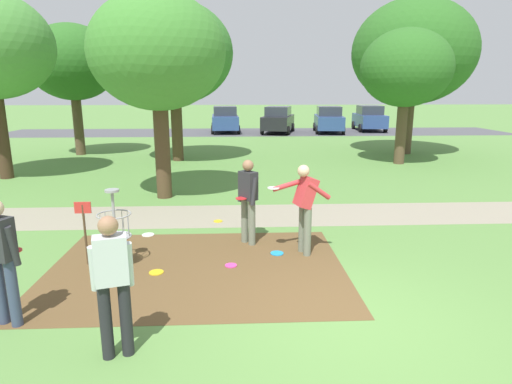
# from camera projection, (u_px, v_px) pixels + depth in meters

# --- Properties ---
(ground_plane) EXTENTS (160.00, 160.00, 0.00)m
(ground_plane) POSITION_uv_depth(u_px,v_px,m) (350.00, 322.00, 5.75)
(ground_plane) COLOR #5B8942
(dirt_tee_pad) EXTENTS (5.11, 3.67, 0.01)m
(dirt_tee_pad) POSITION_uv_depth(u_px,v_px,m) (197.00, 268.00, 7.46)
(dirt_tee_pad) COLOR brown
(dirt_tee_pad) RESTS_ON ground
(disc_golf_basket) EXTENTS (0.98, 0.58, 1.39)m
(disc_golf_basket) POSITION_uv_depth(u_px,v_px,m) (111.00, 225.00, 7.40)
(disc_golf_basket) COLOR #9E9EA3
(disc_golf_basket) RESTS_ON ground
(player_foreground_watching) EXTENTS (0.45, 0.47, 1.71)m
(player_foreground_watching) POSITION_uv_depth(u_px,v_px,m) (248.00, 197.00, 8.46)
(player_foreground_watching) COLOR slate
(player_foreground_watching) RESTS_ON ground
(player_throwing) EXTENTS (0.50, 0.44, 1.71)m
(player_throwing) POSITION_uv_depth(u_px,v_px,m) (2.00, 256.00, 5.48)
(player_throwing) COLOR #384260
(player_throwing) RESTS_ON ground
(player_waiting_left) EXTENTS (0.50, 0.44, 1.71)m
(player_waiting_left) POSITION_uv_depth(u_px,v_px,m) (113.00, 279.00, 4.81)
(player_waiting_left) COLOR #232328
(player_waiting_left) RESTS_ON ground
(player_waiting_right) EXTENTS (1.17, 0.46, 1.71)m
(player_waiting_right) POSITION_uv_depth(u_px,v_px,m) (305.00, 203.00, 7.92)
(player_waiting_right) COLOR slate
(player_waiting_right) RESTS_ON ground
(frisbee_near_basket) EXTENTS (0.25, 0.25, 0.02)m
(frisbee_near_basket) POSITION_uv_depth(u_px,v_px,m) (277.00, 253.00, 8.12)
(frisbee_near_basket) COLOR #1E93DB
(frisbee_near_basket) RESTS_ON ground
(frisbee_mid_grass) EXTENTS (0.21, 0.21, 0.02)m
(frisbee_mid_grass) POSITION_uv_depth(u_px,v_px,m) (218.00, 221.00, 10.10)
(frisbee_mid_grass) COLOR gold
(frisbee_mid_grass) RESTS_ON ground
(frisbee_far_left) EXTENTS (0.26, 0.26, 0.02)m
(frisbee_far_left) POSITION_uv_depth(u_px,v_px,m) (148.00, 235.00, 9.15)
(frisbee_far_left) COLOR white
(frisbee_far_left) RESTS_ON ground
(frisbee_far_right) EXTENTS (0.21, 0.21, 0.02)m
(frisbee_far_right) POSITION_uv_depth(u_px,v_px,m) (231.00, 266.00, 7.56)
(frisbee_far_right) COLOR #E53D99
(frisbee_far_right) RESTS_ON ground
(frisbee_scattered_a) EXTENTS (0.24, 0.24, 0.02)m
(frisbee_scattered_a) POSITION_uv_depth(u_px,v_px,m) (156.00, 272.00, 7.28)
(frisbee_scattered_a) COLOR gold
(frisbee_scattered_a) RESTS_ON ground
(tree_near_left) EXTENTS (3.60, 3.60, 5.38)m
(tree_near_left) POSITION_uv_depth(u_px,v_px,m) (406.00, 69.00, 17.05)
(tree_near_left) COLOR brown
(tree_near_left) RESTS_ON ground
(tree_near_right) EXTENTS (3.65, 3.65, 5.56)m
(tree_near_right) POSITION_uv_depth(u_px,v_px,m) (157.00, 53.00, 11.44)
(tree_near_right) COLOR #4C3823
(tree_near_right) RESTS_ON ground
(tree_mid_left) EXTENTS (3.98, 3.98, 5.91)m
(tree_mid_left) POSITION_uv_depth(u_px,v_px,m) (72.00, 63.00, 19.40)
(tree_mid_left) COLOR brown
(tree_mid_left) RESTS_ON ground
(tree_mid_right) EXTENTS (5.58, 5.58, 7.06)m
(tree_mid_right) POSITION_uv_depth(u_px,v_px,m) (413.00, 52.00, 19.63)
(tree_mid_right) COLOR brown
(tree_mid_right) RESTS_ON ground
(tree_far_left) EXTENTS (4.91, 4.91, 6.58)m
(tree_far_left) POSITION_uv_depth(u_px,v_px,m) (174.00, 53.00, 17.69)
(tree_far_left) COLOR #4C3823
(tree_far_left) RESTS_ON ground
(parking_lot_strip) EXTENTS (36.00, 6.00, 0.01)m
(parking_lot_strip) POSITION_uv_depth(u_px,v_px,m) (256.00, 132.00, 30.98)
(parking_lot_strip) COLOR #4C4C51
(parking_lot_strip) RESTS_ON ground
(parked_car_leftmost) EXTENTS (2.11, 4.27, 1.84)m
(parked_car_leftmost) POSITION_uv_depth(u_px,v_px,m) (225.00, 119.00, 30.60)
(parked_car_leftmost) COLOR #2D4784
(parked_car_leftmost) RESTS_ON ground
(parked_car_center_left) EXTENTS (2.77, 4.51, 1.84)m
(parked_car_center_left) POSITION_uv_depth(u_px,v_px,m) (278.00, 120.00, 30.17)
(parked_car_center_left) COLOR black
(parked_car_center_left) RESTS_ON ground
(parked_car_center_right) EXTENTS (2.33, 4.38, 1.84)m
(parked_car_center_right) POSITION_uv_depth(u_px,v_px,m) (329.00, 120.00, 30.41)
(parked_car_center_right) COLOR #2D4784
(parked_car_center_right) RESTS_ON ground
(parked_car_rightmost) EXTENTS (2.23, 4.33, 1.84)m
(parked_car_rightmost) POSITION_uv_depth(u_px,v_px,m) (369.00, 118.00, 31.82)
(parked_car_rightmost) COLOR #2D4784
(parked_car_rightmost) RESTS_ON ground
(gravel_path) EXTENTS (40.00, 1.91, 0.00)m
(gravel_path) POSITION_uv_depth(u_px,v_px,m) (297.00, 215.00, 10.66)
(gravel_path) COLOR gray
(gravel_path) RESTS_ON ground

